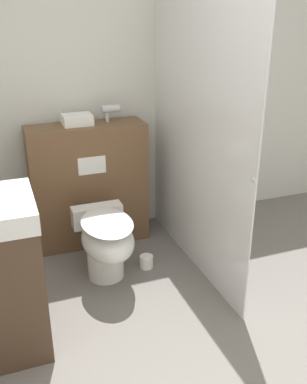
# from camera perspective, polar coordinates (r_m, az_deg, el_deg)

# --- Properties ---
(wall_back) EXTENTS (8.00, 0.06, 2.50)m
(wall_back) POSITION_cam_1_polar(r_m,az_deg,el_deg) (3.70, -6.09, 13.39)
(wall_back) COLOR silver
(wall_back) RESTS_ON ground_plane
(partition_panel) EXTENTS (0.95, 0.33, 1.03)m
(partition_panel) POSITION_cam_1_polar(r_m,az_deg,el_deg) (3.62, -8.58, 0.92)
(partition_panel) COLOR brown
(partition_panel) RESTS_ON ground_plane
(shower_glass) EXTENTS (0.04, 1.61, 2.02)m
(shower_glass) POSITION_cam_1_polar(r_m,az_deg,el_deg) (3.13, 5.60, 7.15)
(shower_glass) COLOR silver
(shower_glass) RESTS_ON ground_plane
(toilet) EXTENTS (0.38, 0.64, 0.51)m
(toilet) POSITION_cam_1_polar(r_m,az_deg,el_deg) (3.14, -6.35, -6.57)
(toilet) COLOR white
(toilet) RESTS_ON ground_plane
(hair_drier) EXTENTS (0.18, 0.06, 0.14)m
(hair_drier) POSITION_cam_1_polar(r_m,az_deg,el_deg) (3.52, -5.64, 10.90)
(hair_drier) COLOR #B7B7BC
(hair_drier) RESTS_ON partition_panel
(folded_towel) EXTENTS (0.23, 0.18, 0.08)m
(folded_towel) POSITION_cam_1_polar(r_m,az_deg,el_deg) (3.46, -10.14, 9.48)
(folded_towel) COLOR white
(folded_towel) RESTS_ON partition_panel
(spare_toilet_roll) EXTENTS (0.10, 0.10, 0.10)m
(spare_toilet_roll) POSITION_cam_1_polar(r_m,az_deg,el_deg) (3.39, -0.95, -9.26)
(spare_toilet_roll) COLOR white
(spare_toilet_roll) RESTS_ON ground_plane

